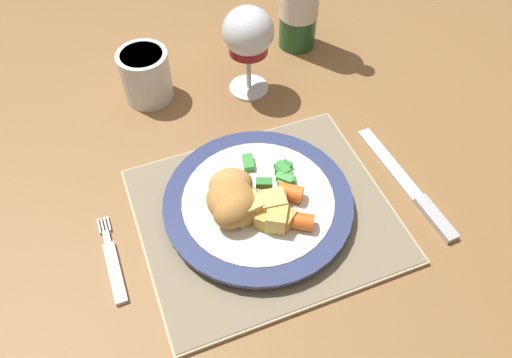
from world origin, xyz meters
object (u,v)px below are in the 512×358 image
wine_glass (248,35)px  dining_table (207,172)px  dinner_plate (258,203)px  drinking_cup (145,74)px  fork (113,265)px  table_knife (413,191)px

wine_glass → dining_table: bearing=-141.9°
dinner_plate → drinking_cup: 0.27m
fork → dining_table: bearing=44.6°
dinner_plate → drinking_cup: (-0.08, 0.26, 0.02)m
dining_table → dinner_plate: size_ratio=6.74×
dining_table → wine_glass: 0.21m
wine_glass → table_knife: bearing=-64.5°
wine_glass → drinking_cup: 0.16m
table_knife → fork: bearing=175.1°
dinner_plate → wine_glass: bearing=72.1°
table_knife → drinking_cup: size_ratio=2.65×
table_knife → drinking_cup: 0.41m
wine_glass → drinking_cup: wine_glass is taller
table_knife → drinking_cup: bearing=131.7°
fork → drinking_cup: 0.30m
dinner_plate → fork: dinner_plate is taller
drinking_cup → dining_table: bearing=-67.9°
dinner_plate → wine_glass: size_ratio=1.68×
dinner_plate → table_knife: dinner_plate is taller
table_knife → drinking_cup: drinking_cup is taller
dining_table → drinking_cup: drinking_cup is taller
dining_table → fork: 0.23m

